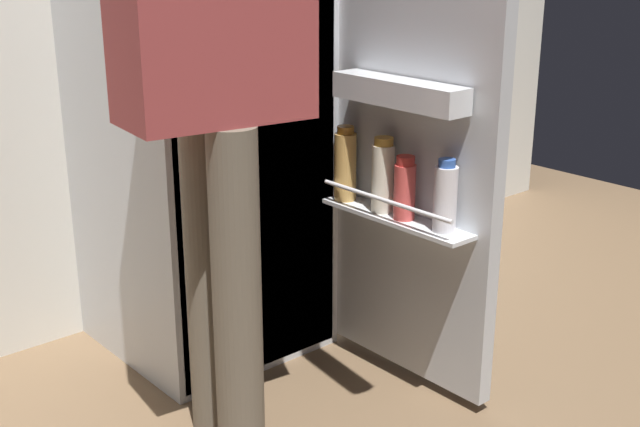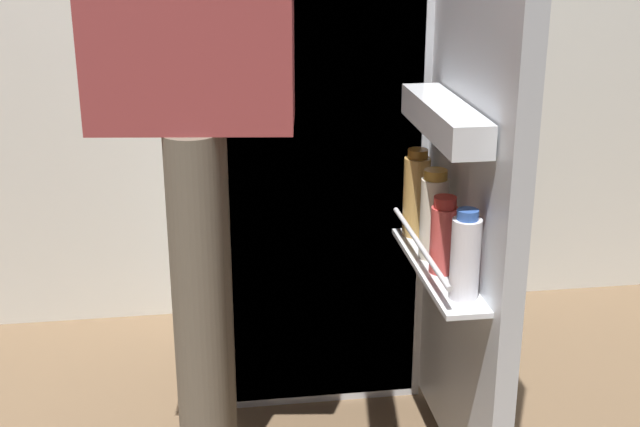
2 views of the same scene
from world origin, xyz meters
name	(u,v)px [view 2 (image 2 of 2)]	position (x,y,z in m)	size (l,w,h in m)	color
refrigerator	(309,82)	(0.02, 0.51, 0.84)	(0.65, 1.20, 1.69)	silver
person	(196,41)	(-0.28, 0.03, 1.04)	(0.56, 0.79, 1.71)	#665B4C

